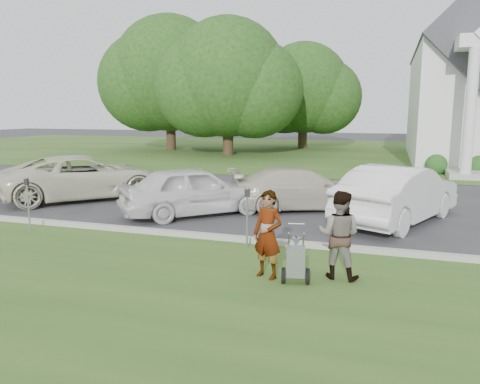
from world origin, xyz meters
The scene contains 16 objects.
ground centered at (0.00, 0.00, 0.00)m, with size 120.00×120.00×0.00m, color #333335.
grass_strip centered at (0.00, -3.00, 0.01)m, with size 80.00×7.00×0.01m, color #30531C.
church_lawn centered at (0.00, 27.00, 0.01)m, with size 80.00×30.00×0.01m, color #30531C.
curb centered at (0.00, 0.55, 0.07)m, with size 80.00×0.18×0.15m, color #9E9E93.
tree_left centered at (-8.01, 21.99, 5.11)m, with size 10.63×8.40×9.71m.
tree_far centered at (-14.01, 24.99, 5.69)m, with size 11.64×9.20×10.73m.
tree_back centered at (-4.01, 29.99, 4.73)m, with size 9.61×7.60×8.89m.
striping_cart centered at (1.60, -1.81, 0.41)m, with size 0.61×1.09×0.96m.
person_left centered at (1.02, -1.67, 0.85)m, with size 0.62×0.41×1.71m, color #999999.
person_right centered at (2.32, -1.27, 0.85)m, with size 0.83×0.65×1.70m, color #999999.
parking_meter_near centered at (0.10, 0.03, 0.92)m, with size 0.10×0.09×1.45m.
parking_meter_far centered at (-5.98, -0.12, 0.91)m, with size 0.10×0.09×1.45m.
car_a centered at (-7.44, 4.34, 0.80)m, with size 2.66×5.77×1.60m, color beige.
car_b centered at (-2.53, 3.05, 0.77)m, with size 1.82×4.53×1.55m, color silver.
car_c centered at (0.47, 4.96, 0.68)m, with size 1.92×4.72×1.37m, color beige.
car_d centered at (3.47, 3.94, 0.83)m, with size 1.76×5.05×1.66m, color white.
Camera 1 is at (3.15, -10.08, 3.20)m, focal length 35.00 mm.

